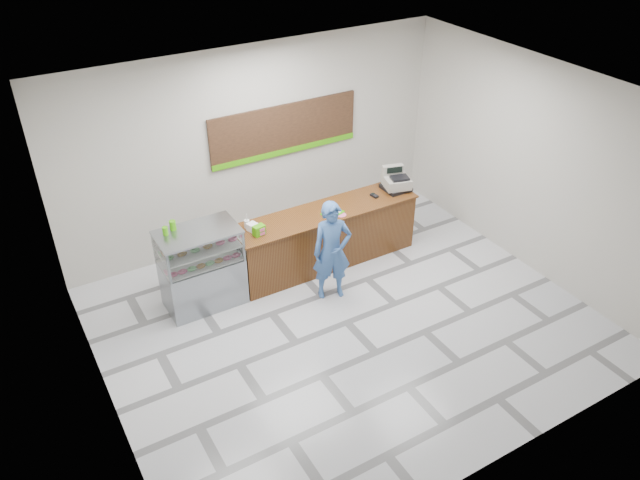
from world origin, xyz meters
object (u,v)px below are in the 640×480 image
display_case (202,268)px  serving_tray (333,213)px  sales_counter (326,237)px  cash_register (396,181)px  customer (332,251)px

display_case → serving_tray: (2.26, -0.13, 0.36)m
sales_counter → cash_register: (1.43, 0.03, 0.67)m
cash_register → serving_tray: cash_register is taller
sales_counter → customer: customer is taller
cash_register → serving_tray: bearing=-157.4°
serving_tray → customer: size_ratio=0.23×
serving_tray → display_case: bearing=159.2°
customer → cash_register: bearing=43.4°
sales_counter → serving_tray: size_ratio=8.32×
cash_register → serving_tray: 1.40m
display_case → serving_tray: size_ratio=3.39×
sales_counter → cash_register: bearing=1.3°
sales_counter → cash_register: cash_register is taller
display_case → cash_register: 3.69m
sales_counter → serving_tray: bearing=-71.4°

